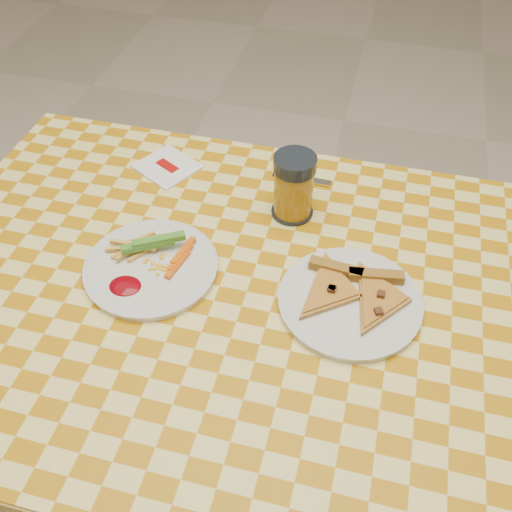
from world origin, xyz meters
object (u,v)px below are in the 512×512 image
object	(u,v)px
table	(247,317)
drink_glass	(294,187)
plate_left	(151,268)
plate_right	(350,302)

from	to	relation	value
table	drink_glass	world-z (taller)	drink_glass
plate_left	plate_right	world-z (taller)	same
table	plate_right	size ratio (longest dim) A/B	5.17
table	plate_left	distance (m)	0.20
table	plate_right	world-z (taller)	plate_right
plate_right	table	bearing A→B (deg)	-174.84
drink_glass	table	bearing A→B (deg)	-98.70
plate_right	drink_glass	size ratio (longest dim) A/B	1.79
table	drink_glass	size ratio (longest dim) A/B	9.24
table	drink_glass	xyz separation A→B (m)	(0.03, 0.23, 0.14)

